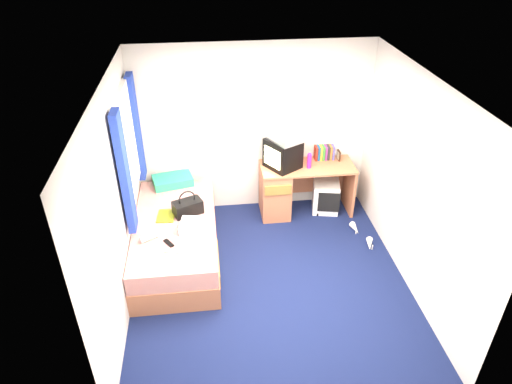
{
  "coord_description": "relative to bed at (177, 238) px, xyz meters",
  "views": [
    {
      "loc": [
        -0.64,
        -4.0,
        3.78
      ],
      "look_at": [
        -0.09,
        0.7,
        0.83
      ],
      "focal_mm": 32.0,
      "sensor_mm": 36.0,
      "label": 1
    }
  ],
  "objects": [
    {
      "name": "bed",
      "position": [
        0.0,
        0.0,
        0.0
      ],
      "size": [
        1.01,
        2.0,
        0.54
      ],
      "color": "#B9714D",
      "rests_on": "ground"
    },
    {
      "name": "water_bottle",
      "position": [
        -0.28,
        -0.34,
        0.31
      ],
      "size": [
        0.21,
        0.16,
        0.07
      ],
      "primitive_type": "cylinder",
      "rotation": [
        0.0,
        1.57,
        0.54
      ],
      "color": "silver",
      "rests_on": "bed"
    },
    {
      "name": "vcr",
      "position": [
        1.47,
        0.82,
        0.94
      ],
      "size": [
        0.52,
        0.57,
        0.09
      ],
      "primitive_type": "cube",
      "rotation": [
        0.0,
        0.0,
        -1.06
      ],
      "color": "silver",
      "rests_on": "crt_tv"
    },
    {
      "name": "pink_water_bottle",
      "position": [
        1.82,
        0.76,
        0.58
      ],
      "size": [
        0.06,
        0.06,
        0.2
      ],
      "primitive_type": "cylinder",
      "rotation": [
        0.0,
        0.0,
        0.0
      ],
      "color": "#F1228F",
      "rests_on": "desk"
    },
    {
      "name": "ground",
      "position": [
        1.1,
        -0.62,
        -0.27
      ],
      "size": [
        3.4,
        3.4,
        0.0
      ],
      "primitive_type": "plane",
      "color": "#0C1438",
      "rests_on": "ground"
    },
    {
      "name": "pillow",
      "position": [
        -0.05,
        0.88,
        0.33
      ],
      "size": [
        0.59,
        0.45,
        0.11
      ],
      "primitive_type": "cube",
      "rotation": [
        0.0,
        0.0,
        0.23
      ],
      "color": "#1874A0",
      "rests_on": "bed"
    },
    {
      "name": "book_row",
      "position": [
        2.09,
        0.98,
        0.58
      ],
      "size": [
        0.27,
        0.13,
        0.2
      ],
      "color": "maroon",
      "rests_on": "desk"
    },
    {
      "name": "white_heels",
      "position": [
        2.45,
        0.05,
        -0.23
      ],
      "size": [
        0.22,
        0.59,
        0.09
      ],
      "color": "white",
      "rests_on": "ground"
    },
    {
      "name": "magazine",
      "position": [
        -0.11,
        0.1,
        0.28
      ],
      "size": [
        0.23,
        0.3,
        0.01
      ],
      "primitive_type": "cube",
      "rotation": [
        0.0,
        0.0,
        -0.09
      ],
      "color": "#D0DF18",
      "rests_on": "bed"
    },
    {
      "name": "remote_control",
      "position": [
        -0.05,
        -0.45,
        0.28
      ],
      "size": [
        0.13,
        0.16,
        0.02
      ],
      "primitive_type": "cube",
      "rotation": [
        0.0,
        0.0,
        0.6
      ],
      "color": "black",
      "rests_on": "bed"
    },
    {
      "name": "aerosol_can",
      "position": [
        1.66,
        0.8,
        0.57
      ],
      "size": [
        0.06,
        0.06,
        0.18
      ],
      "primitive_type": "cylinder",
      "rotation": [
        0.0,
        0.0,
        -0.25
      ],
      "color": "white",
      "rests_on": "desk"
    },
    {
      "name": "towel",
      "position": [
        0.25,
        -0.22,
        0.33
      ],
      "size": [
        0.37,
        0.33,
        0.11
      ],
      "primitive_type": "cube",
      "rotation": [
        0.0,
        0.0,
        -0.16
      ],
      "color": "silver",
      "rests_on": "bed"
    },
    {
      "name": "crt_tv",
      "position": [
        1.46,
        0.82,
        0.69
      ],
      "size": [
        0.54,
        0.55,
        0.41
      ],
      "rotation": [
        0.0,
        0.0,
        -0.99
      ],
      "color": "black",
      "rests_on": "desk"
    },
    {
      "name": "picture_frame",
      "position": [
        2.29,
        0.93,
        0.55
      ],
      "size": [
        0.02,
        0.12,
        0.14
      ],
      "primitive_type": "cube",
      "rotation": [
        0.0,
        0.0,
        0.03
      ],
      "color": "black",
      "rests_on": "desk"
    },
    {
      "name": "colour_swatch_fan",
      "position": [
        0.02,
        -0.6,
        0.28
      ],
      "size": [
        0.23,
        0.11,
        0.01
      ],
      "primitive_type": "cube",
      "rotation": [
        0.0,
        0.0,
        -0.24
      ],
      "color": "gold",
      "rests_on": "bed"
    },
    {
      "name": "storage_cube",
      "position": [
        2.12,
        0.81,
        -0.04
      ],
      "size": [
        0.42,
        0.42,
        0.45
      ],
      "primitive_type": "cube",
      "rotation": [
        0.0,
        0.0,
        -0.2
      ],
      "color": "white",
      "rests_on": "ground"
    },
    {
      "name": "handbag",
      "position": [
        0.17,
        0.14,
        0.37
      ],
      "size": [
        0.4,
        0.32,
        0.32
      ],
      "rotation": [
        0.0,
        0.0,
        0.4
      ],
      "color": "black",
      "rests_on": "bed"
    },
    {
      "name": "window_assembly",
      "position": [
        -0.45,
        0.28,
        1.15
      ],
      "size": [
        0.11,
        1.42,
        1.4
      ],
      "color": "silver",
      "rests_on": "room_shell"
    },
    {
      "name": "room_shell",
      "position": [
        1.1,
        -0.62,
        1.18
      ],
      "size": [
        3.4,
        3.4,
        3.4
      ],
      "color": "white",
      "rests_on": "ground"
    },
    {
      "name": "desk",
      "position": [
        1.54,
        0.82,
        0.14
      ],
      "size": [
        1.3,
        0.55,
        0.75
      ],
      "color": "#B9714D",
      "rests_on": "ground"
    }
  ]
}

